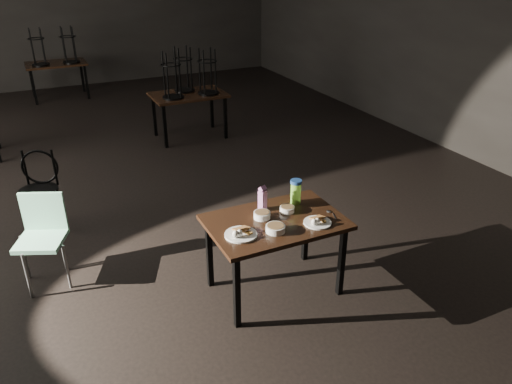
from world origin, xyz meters
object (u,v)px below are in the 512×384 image
main_table (275,228)px  juice_carton (262,199)px  water_bottle (296,191)px  bentwood_chair (39,184)px  school_chair (42,232)px

main_table → juice_carton: juice_carton is taller
water_bottle → bentwood_chair: bearing=137.3°
main_table → water_bottle: water_bottle is taller
water_bottle → bentwood_chair: water_bottle is taller
water_bottle → school_chair: size_ratio=0.27×
bentwood_chair → juice_carton: bearing=-26.3°
main_table → bentwood_chair: size_ratio=1.33×
bentwood_chair → school_chair: bearing=-71.6°
water_bottle → school_chair: 2.40m
juice_carton → school_chair: (-1.87, 0.87, -0.33)m
main_table → school_chair: 2.19m
bentwood_chair → main_table: bearing=-29.0°
main_table → juice_carton: size_ratio=4.92×
main_table → juice_carton: bearing=94.9°
juice_carton → bentwood_chair: 2.71m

